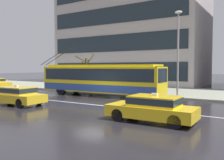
# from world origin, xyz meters

# --- Properties ---
(ground_plane) EXTENTS (160.00, 160.00, 0.00)m
(ground_plane) POSITION_xyz_m (0.00, 0.00, 0.00)
(ground_plane) COLOR #252227
(sidewalk_slab) EXTENTS (80.00, 10.00, 0.14)m
(sidewalk_slab) POSITION_xyz_m (0.00, 9.85, 0.07)
(sidewalk_slab) COLOR gray
(sidewalk_slab) RESTS_ON ground_plane
(lane_centre_line) EXTENTS (72.00, 0.14, 0.01)m
(lane_centre_line) POSITION_xyz_m (0.00, -1.20, 0.00)
(lane_centre_line) COLOR silver
(lane_centre_line) RESTS_ON ground_plane
(trolleybus) EXTENTS (13.05, 2.91, 5.14)m
(trolleybus) POSITION_xyz_m (-1.46, 3.25, 1.57)
(trolleybus) COLOR yellow
(trolleybus) RESTS_ON ground_plane
(taxi_oncoming_far) EXTENTS (4.25, 1.84, 1.39)m
(taxi_oncoming_far) POSITION_xyz_m (6.58, -3.94, 0.70)
(taxi_oncoming_far) COLOR yellow
(taxi_oncoming_far) RESTS_ON ground_plane
(taxi_oncoming_near) EXTENTS (4.57, 2.05, 1.39)m
(taxi_oncoming_near) POSITION_xyz_m (-3.57, -4.13, 0.70)
(taxi_oncoming_near) COLOR gold
(taxi_oncoming_near) RESTS_ON ground_plane
(bus_shelter) EXTENTS (3.58, 1.76, 2.47)m
(bus_shelter) POSITION_xyz_m (-3.39, 6.46, 2.01)
(bus_shelter) COLOR gray
(bus_shelter) RESTS_ON sidewalk_slab
(pedestrian_at_shelter) EXTENTS (1.02, 1.02, 1.99)m
(pedestrian_at_shelter) POSITION_xyz_m (-2.02, 7.24, 1.71)
(pedestrian_at_shelter) COLOR black
(pedestrian_at_shelter) RESTS_ON sidewalk_slab
(pedestrian_approaching_curb) EXTENTS (1.42, 1.42, 1.93)m
(pedestrian_approaching_curb) POSITION_xyz_m (-5.20, 7.77, 1.69)
(pedestrian_approaching_curb) COLOR #282C46
(pedestrian_approaching_curb) RESTS_ON sidewalk_slab
(pedestrian_walking_past) EXTENTS (1.57, 1.57, 1.95)m
(pedestrian_walking_past) POSITION_xyz_m (-5.39, 6.69, 1.74)
(pedestrian_walking_past) COLOR #21252A
(pedestrian_walking_past) RESTS_ON sidewalk_slab
(pedestrian_waiting_by_pole) EXTENTS (1.56, 1.56, 1.93)m
(pedestrian_waiting_by_pole) POSITION_xyz_m (-0.04, 7.78, 1.73)
(pedestrian_waiting_by_pole) COLOR #25214C
(pedestrian_waiting_by_pole) RESTS_ON sidewalk_slab
(street_lamp) EXTENTS (0.60, 0.32, 7.15)m
(street_lamp) POSITION_xyz_m (4.88, 5.43, 4.34)
(street_lamp) COLOR gray
(street_lamp) RESTS_ON sidewalk_slab
(street_tree_bare) EXTENTS (1.57, 1.92, 4.03)m
(street_tree_bare) POSITION_xyz_m (-6.31, 7.27, 2.24)
(street_tree_bare) COLOR brown
(street_tree_bare) RESTS_ON sidewalk_slab
(office_tower_corner_left) EXTENTS (22.22, 11.38, 23.25)m
(office_tower_corner_left) POSITION_xyz_m (-6.75, 19.11, 11.63)
(office_tower_corner_left) COLOR #B5AAAB
(office_tower_corner_left) RESTS_ON ground_plane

